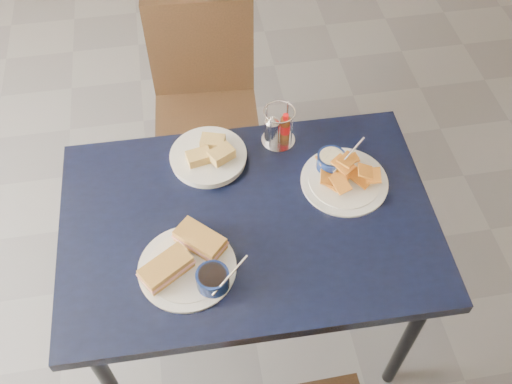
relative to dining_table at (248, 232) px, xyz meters
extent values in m
plane|color=#545459|center=(0.01, -0.04, -0.68)|extent=(6.00, 6.00, 0.00)
cube|color=black|center=(0.00, 0.00, 0.05)|extent=(1.12, 0.76, 0.04)
cylinder|color=black|center=(0.48, -0.29, -0.32)|extent=(0.04, 0.04, 0.71)
cylinder|color=black|center=(-0.48, 0.29, -0.32)|extent=(0.04, 0.04, 0.71)
cylinder|color=black|center=(0.48, 0.29, -0.32)|extent=(0.04, 0.04, 0.71)
cube|color=black|center=(-0.06, 0.72, -0.25)|extent=(0.45, 0.43, 0.04)
cylinder|color=black|center=(-0.23, 0.56, -0.47)|extent=(0.04, 0.04, 0.41)
cylinder|color=black|center=(0.11, 0.56, -0.47)|extent=(0.04, 0.04, 0.41)
cylinder|color=black|center=(-0.23, 0.88, -0.47)|extent=(0.04, 0.04, 0.41)
cylinder|color=black|center=(0.11, 0.88, -0.47)|extent=(0.04, 0.04, 0.41)
cube|color=black|center=(-0.06, 0.90, 0.00)|extent=(0.42, 0.07, 0.44)
cylinder|color=white|center=(-0.19, -0.14, 0.08)|extent=(0.27, 0.27, 0.01)
cylinder|color=white|center=(-0.19, -0.14, 0.08)|extent=(0.22, 0.22, 0.00)
cube|color=#B78741|center=(-0.25, -0.15, 0.11)|extent=(0.16, 0.13, 0.04)
cube|color=tan|center=(-0.25, -0.15, 0.10)|extent=(0.16, 0.14, 0.01)
cube|color=#B78741|center=(-0.15, -0.07, 0.11)|extent=(0.15, 0.15, 0.04)
cube|color=tan|center=(-0.15, -0.07, 0.10)|extent=(0.16, 0.16, 0.01)
cylinder|color=#0A163B|center=(-0.13, -0.20, 0.11)|extent=(0.09, 0.09, 0.05)
cylinder|color=black|center=(-0.13, -0.20, 0.13)|extent=(0.08, 0.08, 0.01)
cylinder|color=silver|center=(-0.08, -0.22, 0.15)|extent=(0.11, 0.07, 0.08)
cylinder|color=white|center=(0.31, 0.08, 0.08)|extent=(0.27, 0.27, 0.01)
cylinder|color=white|center=(0.31, 0.08, 0.08)|extent=(0.22, 0.22, 0.00)
cube|color=orange|center=(0.36, 0.07, 0.09)|extent=(0.08, 0.08, 0.02)
cube|color=orange|center=(0.28, 0.07, 0.09)|extent=(0.08, 0.08, 0.03)
cube|color=orange|center=(0.26, 0.09, 0.10)|extent=(0.06, 0.08, 0.02)
cube|color=orange|center=(0.32, 0.10, 0.10)|extent=(0.08, 0.08, 0.02)
cube|color=orange|center=(0.29, 0.05, 0.11)|extent=(0.06, 0.07, 0.03)
cube|color=orange|center=(0.33, 0.13, 0.11)|extent=(0.07, 0.05, 0.03)
cube|color=orange|center=(0.27, 0.15, 0.12)|extent=(0.07, 0.06, 0.02)
cube|color=orange|center=(0.39, 0.06, 0.12)|extent=(0.06, 0.07, 0.02)
cube|color=orange|center=(0.37, 0.07, 0.12)|extent=(0.06, 0.08, 0.03)
cube|color=orange|center=(0.31, 0.10, 0.13)|extent=(0.07, 0.08, 0.02)
cube|color=orange|center=(0.33, 0.12, 0.13)|extent=(0.08, 0.08, 0.02)
cylinder|color=#0A163B|center=(0.28, 0.14, 0.11)|extent=(0.09, 0.09, 0.05)
cylinder|color=beige|center=(0.28, 0.14, 0.13)|extent=(0.08, 0.08, 0.01)
cylinder|color=silver|center=(0.33, 0.12, 0.15)|extent=(0.11, 0.07, 0.08)
cylinder|color=white|center=(-0.09, 0.25, 0.08)|extent=(0.24, 0.24, 0.02)
cylinder|color=white|center=(-0.09, 0.25, 0.09)|extent=(0.20, 0.20, 0.00)
cube|color=tan|center=(-0.12, 0.23, 0.11)|extent=(0.08, 0.06, 0.03)
cube|color=tan|center=(-0.07, 0.28, 0.12)|extent=(0.09, 0.07, 0.03)
cube|color=tan|center=(-0.05, 0.22, 0.12)|extent=(0.09, 0.08, 0.03)
cylinder|color=silver|center=(0.15, 0.29, 0.08)|extent=(0.11, 0.11, 0.01)
cylinder|color=silver|center=(0.18, 0.32, 0.15)|extent=(0.01, 0.01, 0.13)
cylinder|color=silver|center=(0.11, 0.32, 0.15)|extent=(0.01, 0.01, 0.13)
cylinder|color=silver|center=(0.11, 0.25, 0.15)|extent=(0.01, 0.01, 0.13)
cylinder|color=silver|center=(0.18, 0.25, 0.15)|extent=(0.01, 0.01, 0.13)
torus|color=silver|center=(0.15, 0.29, 0.21)|extent=(0.10, 0.10, 0.00)
cylinder|color=silver|center=(0.12, 0.29, 0.12)|extent=(0.05, 0.05, 0.08)
cone|color=silver|center=(0.12, 0.29, 0.18)|extent=(0.04, 0.04, 0.02)
cylinder|color=brown|center=(0.17, 0.29, 0.12)|extent=(0.03, 0.03, 0.08)
cylinder|color=#AF0A0B|center=(0.17, 0.29, 0.12)|extent=(0.03, 0.03, 0.03)
cylinder|color=#AF0A0B|center=(0.17, 0.29, 0.17)|extent=(0.02, 0.02, 0.02)
camera|label=1|loc=(-0.14, -0.94, 1.46)|focal=40.00mm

